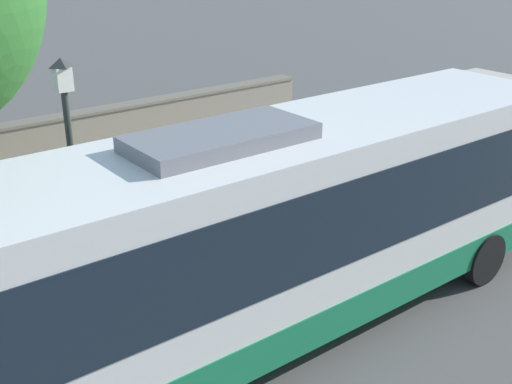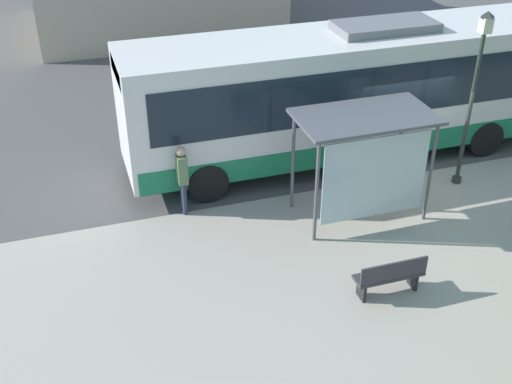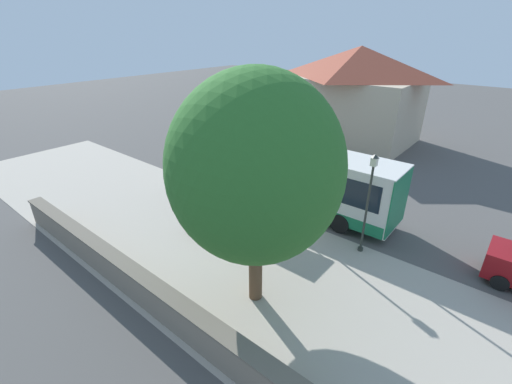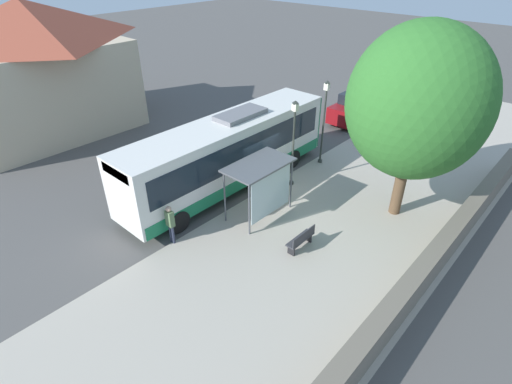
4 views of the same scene
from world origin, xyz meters
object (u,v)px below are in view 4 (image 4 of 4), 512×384
at_px(bench, 301,239).
at_px(parked_car_behind_bus, 354,108).
at_px(street_lamp_far, 324,116).
at_px(pedestrian, 170,222).
at_px(shade_tree, 418,103).
at_px(bus, 229,151).
at_px(street_lamp_near, 294,137).
at_px(bus_shelter, 262,174).

relative_size(bench, parked_car_behind_bus, 0.35).
distance_m(bench, street_lamp_far, 8.00).
relative_size(pedestrian, shade_tree, 0.21).
distance_m(pedestrian, shade_tree, 10.77).
distance_m(bus, street_lamp_far, 5.55).
height_order(street_lamp_near, shade_tree, shade_tree).
height_order(bus_shelter, bench, bus_shelter).
height_order(shade_tree, parked_car_behind_bus, shade_tree).
distance_m(bus, bus_shelter, 3.11).
distance_m(street_lamp_near, parked_car_behind_bus, 9.88).
relative_size(bus, pedestrian, 6.67).
distance_m(bus_shelter, pedestrian, 4.27).
bearing_deg(shade_tree, street_lamp_near, 13.35).
bearing_deg(street_lamp_far, bus, 68.87).
bearing_deg(street_lamp_near, parked_car_behind_bus, -77.53).
bearing_deg(street_lamp_far, street_lamp_near, 95.64).
height_order(bus, bench, bus).
distance_m(bus_shelter, bench, 3.25).
bearing_deg(pedestrian, street_lamp_far, -92.46).
relative_size(bus, street_lamp_far, 2.56).
bearing_deg(street_lamp_near, shade_tree, -166.65).
relative_size(bus, street_lamp_near, 2.68).
bearing_deg(street_lamp_far, bench, 118.77).
xyz_separation_m(bench, parked_car_behind_bus, (5.50, -13.25, 0.51)).
relative_size(bus, bus_shelter, 3.87).
xyz_separation_m(street_lamp_near, parked_car_behind_bus, (2.10, -9.51, -1.64)).
bearing_deg(street_lamp_far, pedestrian, 87.54).
distance_m(bench, street_lamp_near, 5.49).
xyz_separation_m(street_lamp_far, parked_car_behind_bus, (1.81, -6.52, -1.75)).
distance_m(bus_shelter, parked_car_behind_bus, 12.93).
height_order(bus_shelter, shade_tree, shade_tree).
bearing_deg(bus, bus_shelter, 162.41).
bearing_deg(pedestrian, bus_shelter, -109.95).
bearing_deg(bus_shelter, bench, 166.06).
relative_size(bench, street_lamp_near, 0.32).
relative_size(street_lamp_near, parked_car_behind_bus, 1.10).
bearing_deg(pedestrian, shade_tree, -125.19).
bearing_deg(street_lamp_far, parked_car_behind_bus, -74.50).
relative_size(bus, shade_tree, 1.43).
distance_m(pedestrian, parked_car_behind_bus, 16.51).
height_order(bench, street_lamp_far, street_lamp_far).
relative_size(bench, street_lamp_far, 0.31).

